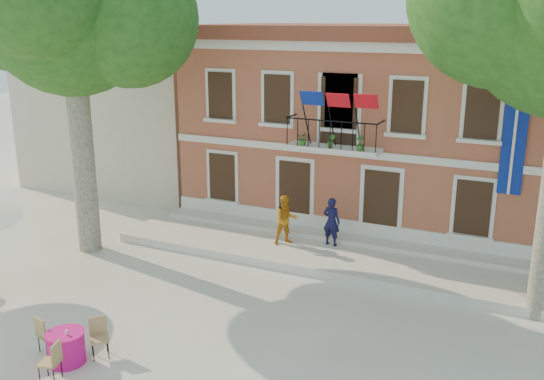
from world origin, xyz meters
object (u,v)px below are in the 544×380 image
Objects in this scene: pedestrian_navy at (332,222)px; pedestrian_orange at (286,220)px; plane_tree_west at (70,12)px; cafe_table_1 at (66,346)px.

pedestrian_orange is (-1.44, -0.54, 0.02)m from pedestrian_navy.
plane_tree_west reaches higher than pedestrian_orange.
plane_tree_west is at bearing 162.48° from pedestrian_orange.
cafe_table_1 is (-3.23, -9.07, -0.71)m from pedestrian_navy.
pedestrian_navy is at bearing 22.60° from plane_tree_west.
cafe_table_1 is at bearing -52.74° from plane_tree_west.
plane_tree_west is 6.46× the size of pedestrian_navy.
plane_tree_west is at bearing 127.26° from cafe_table_1.
plane_tree_west is 5.94× the size of cafe_table_1.
pedestrian_navy is 0.92× the size of cafe_table_1.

